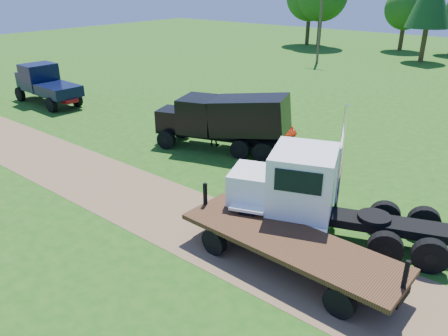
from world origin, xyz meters
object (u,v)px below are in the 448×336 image
Objects in this scene: orange_pickup at (261,125)px; flatbed_trailer at (288,246)px; navy_truck at (44,84)px; white_semi_tractor at (304,193)px; black_dump_truck at (226,119)px.

flatbed_trailer reaches higher than orange_pickup.
navy_truck reaches higher than orange_pickup.
flatbed_trailer is at bearing -128.31° from orange_pickup.
orange_pickup is (-7.60, 8.27, -1.00)m from white_semi_tractor.
flatbed_trailer is at bearing -59.43° from black_dump_truck.
white_semi_tractor is 1.06× the size of black_dump_truck.
navy_truck reaches higher than flatbed_trailer.
white_semi_tractor is 9.22m from black_dump_truck.
white_semi_tractor is 1.19× the size of navy_truck.
white_semi_tractor is 11.27m from orange_pickup.
white_semi_tractor is 2.48m from flatbed_trailer.
black_dump_truck is at bearing 126.28° from white_semi_tractor.
black_dump_truck is at bearing 141.10° from flatbed_trailer.
orange_pickup is at bearing 15.73° from navy_truck.
black_dump_truck is (-7.75, 5.00, 0.14)m from white_semi_tractor.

